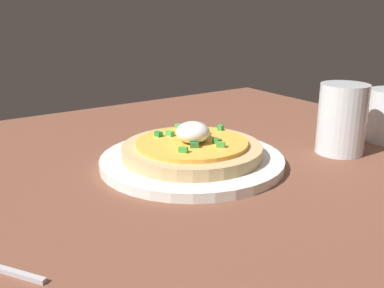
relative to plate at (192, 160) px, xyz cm
name	(u,v)px	position (x,y,z in cm)	size (l,w,h in cm)	color
dining_table	(199,165)	(3.18, 2.47, -2.16)	(96.50, 86.76, 2.90)	brown
plate	(192,160)	(0.00, 0.00, 0.00)	(28.61, 28.61, 1.41)	white
pizza	(192,148)	(-0.01, -0.04, 2.09)	(21.78, 21.78, 5.71)	tan
cup_near	(342,123)	(24.05, -9.00, 4.43)	(7.93, 7.93, 11.68)	silver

